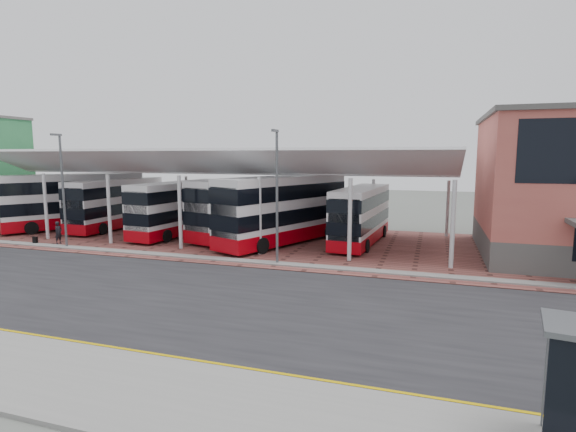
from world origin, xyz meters
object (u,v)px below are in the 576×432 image
Objects in this scene: bus_2 at (181,208)px; bus_5 at (361,216)px; bus_1 at (117,204)px; pedestrian at (58,233)px; bus_3 at (246,207)px; bus_4 at (284,210)px; bus_0 at (74,201)px.

bus_5 is (14.82, 0.80, -0.10)m from bus_2.
bus_1 is 6.36× the size of pedestrian.
bus_3 is 0.95× the size of bus_4.
bus_4 is (20.28, -0.81, 0.06)m from bus_0.
bus_2 is at bearing -153.94° from bus_3.
bus_2 is 0.88× the size of bus_4.
bus_3 is 9.40m from bus_5.
bus_0 is at bearing 35.05° from pedestrian.
bus_0 reaches higher than bus_2.
bus_5 is 6.10× the size of pedestrian.
bus_2 is 0.92× the size of bus_3.
bus_2 is 14.84m from bus_5.
bus_1 is at bearing -176.83° from bus_5.
bus_0 reaches higher than pedestrian.
pedestrian is (4.51, -6.40, -1.58)m from bus_0.
bus_4 reaches higher than pedestrian.
bus_2 is (7.36, -1.17, -0.02)m from bus_1.
bus_0 is 0.93× the size of bus_4.
bus_4 is at bearing -10.60° from bus_3.
bus_2 is 1.06× the size of bus_5.
bus_2 is 9.35m from bus_4.
bus_2 is at bearing -44.94° from pedestrian.
pedestrian is (-6.47, -6.51, -1.33)m from bus_2.
bus_1 is 0.99× the size of bus_2.
bus_4 is (9.30, -0.92, 0.31)m from bus_2.
bus_0 is 7.99m from pedestrian.
bus_0 is 3.85m from bus_1.
bus_3 is at bearing 36.12° from bus_0.
bus_1 is 16.80m from bus_4.
bus_2 is (10.98, 0.11, -0.25)m from bus_0.
pedestrian is (-15.78, -5.59, -1.64)m from bus_4.
bus_0 is at bearing -160.50° from bus_3.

